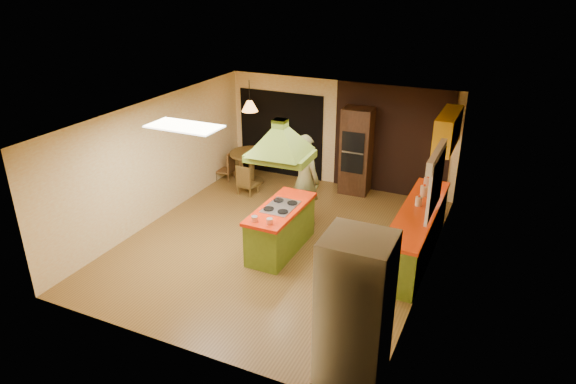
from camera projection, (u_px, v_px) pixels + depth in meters
The scene contains 21 objects.
ground at pixel (279, 242), 9.83m from camera, with size 6.50×6.50×0.00m, color brown.
room_walls at pixel (279, 182), 9.33m from camera, with size 5.50×6.50×6.50m.
ceiling_plane at pixel (278, 115), 8.82m from camera, with size 6.50×6.50×0.00m, color silver.
brick_panel at pixel (391, 141), 11.53m from camera, with size 2.64×0.03×2.50m, color #381E14.
nook_opening at pixel (281, 134), 12.67m from camera, with size 2.20×0.03×2.10m, color black.
right_counter at pixel (416, 233), 9.20m from camera, with size 0.62×3.05×0.92m.
upper_cabinets at pixel (448, 130), 9.89m from camera, with size 0.34×1.40×0.70m, color yellow.
window_right at pixel (437, 171), 8.41m from camera, with size 0.12×1.35×1.06m.
fluor_panel at pixel (184, 126), 8.26m from camera, with size 1.20×0.60×0.03m, color white.
kitchen_island at pixel (281, 228), 9.41m from camera, with size 0.71×1.75×0.89m.
range_hood at pixel (280, 134), 8.68m from camera, with size 1.11×0.82×0.80m.
man at pixel (305, 180), 10.24m from camera, with size 0.69×0.45×1.89m, color brown.
refrigerator at pixel (355, 309), 6.27m from camera, with size 0.82×0.78×2.01m, color white.
wall_oven at pixel (356, 151), 11.67m from camera, with size 0.68×0.62×2.00m.
dining_table at pixel (251, 161), 12.36m from camera, with size 1.03×1.03×0.77m.
chair_left at pixel (225, 165), 12.62m from camera, with size 0.39×0.39×0.72m, color brown, non-canonical shape.
chair_near at pixel (248, 179), 11.80m from camera, with size 0.40×0.40×0.72m, color brown, non-canonical shape.
pendant_lamp at pixel (250, 106), 11.82m from camera, with size 0.38×0.38×0.25m, color #FF9E3F.
canister_large at pixel (428, 183), 9.83m from camera, with size 0.16×0.16×0.23m, color beige.
canister_medium at pixel (424, 191), 9.54m from camera, with size 0.14×0.14×0.19m, color beige.
canister_small at pixel (419, 201), 9.15m from camera, with size 0.12×0.12×0.16m, color #FDF2CB.
Camera 1 is at (3.77, -7.75, 4.84)m, focal length 32.00 mm.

